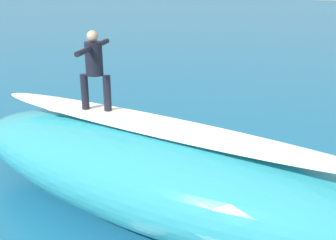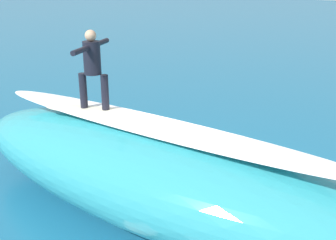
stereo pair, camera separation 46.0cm
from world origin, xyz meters
name	(u,v)px [view 1 (the left image)]	position (x,y,z in m)	size (l,w,h in m)	color
ground_plane	(207,186)	(0.00, 0.00, 0.00)	(120.00, 120.00, 0.00)	#196084
wave_crest	(159,174)	(0.34, 1.50, 0.91)	(9.04, 2.69, 1.81)	teal
wave_foam_lip	(158,126)	(0.34, 1.50, 1.85)	(7.69, 0.94, 0.08)	white
surfboard_riding	(97,112)	(1.74, 1.42, 1.86)	(2.15, 0.51, 0.09)	#EAE5C6
surfer_riding	(94,65)	(1.74, 1.42, 2.78)	(0.58, 1.40, 1.50)	black
surfboard_paddling	(223,157)	(0.21, -1.51, 0.04)	(2.35, 0.57, 0.08)	yellow
surfer_paddling	(225,152)	(0.12, -1.43, 0.21)	(1.33, 1.25, 0.30)	black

